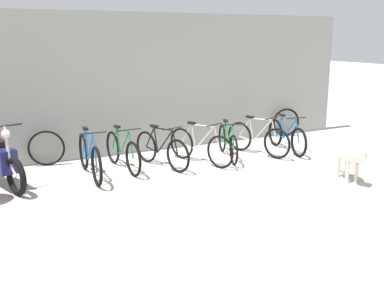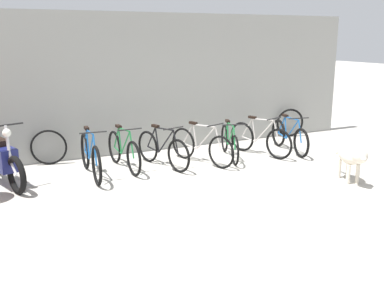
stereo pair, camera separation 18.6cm
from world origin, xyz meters
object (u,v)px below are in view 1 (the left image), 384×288
(bicycle_3, at_px, (200,146))
(bicycle_4, at_px, (228,142))
(bicycle_1, at_px, (122,152))
(bicycle_2, at_px, (161,150))
(spare_tire_left, at_px, (286,122))
(bicycle_5, at_px, (258,139))
(spare_tire_right, at_px, (46,148))
(bicycle_6, at_px, (286,136))
(motorcycle, at_px, (0,161))
(stray_dog, at_px, (351,156))
(bicycle_0, at_px, (90,157))

(bicycle_3, height_order, bicycle_4, bicycle_3)
(bicycle_1, distance_m, bicycle_2, 0.74)
(bicycle_1, xyz_separation_m, spare_tire_left, (4.61, 0.92, 0.01))
(bicycle_5, xyz_separation_m, spare_tire_right, (-4.14, 1.18, 0.01))
(spare_tire_right, bearing_deg, bicycle_5, -15.86)
(bicycle_4, distance_m, bicycle_6, 1.45)
(bicycle_2, bearing_deg, bicycle_3, 67.32)
(bicycle_2, relative_size, bicycle_4, 0.97)
(bicycle_1, bearing_deg, spare_tire_left, 97.75)
(bicycle_2, xyz_separation_m, motorcycle, (-2.85, 0.17, 0.11))
(bicycle_1, relative_size, stray_dog, 1.62)
(bicycle_0, bearing_deg, spare_tire_right, -150.65)
(bicycle_5, distance_m, stray_dog, 2.25)
(spare_tire_left, bearing_deg, stray_dog, -111.32)
(bicycle_2, height_order, bicycle_3, bicycle_3)
(bicycle_6, bearing_deg, spare_tire_right, -93.96)
(bicycle_3, height_order, bicycle_6, bicycle_3)
(bicycle_5, bearing_deg, bicycle_4, -113.95)
(spare_tire_right, bearing_deg, bicycle_4, -17.92)
(bicycle_6, xyz_separation_m, spare_tire_left, (0.96, 1.21, 0.02))
(bicycle_1, xyz_separation_m, bicycle_3, (1.50, -0.29, 0.00))
(bicycle_6, bearing_deg, bicycle_3, -80.12)
(bicycle_4, distance_m, bicycle_5, 0.71)
(bicycle_4, distance_m, motorcycle, 4.35)
(bicycle_4, bearing_deg, bicycle_6, 104.82)
(bicycle_6, bearing_deg, bicycle_1, -84.62)
(bicycle_1, relative_size, bicycle_3, 1.04)
(bicycle_3, relative_size, bicycle_4, 1.00)
(motorcycle, relative_size, stray_dog, 1.76)
(bicycle_3, bearing_deg, bicycle_4, 78.30)
(bicycle_4, height_order, bicycle_6, bicycle_6)
(motorcycle, distance_m, spare_tire_left, 6.81)
(bicycle_4, bearing_deg, bicycle_5, 103.56)
(bicycle_3, bearing_deg, bicycle_6, 70.33)
(motorcycle, bearing_deg, bicycle_5, 70.17)
(bicycle_3, distance_m, spare_tire_right, 2.99)
(bicycle_1, relative_size, spare_tire_right, 2.36)
(bicycle_3, bearing_deg, stray_dog, 19.58)
(bicycle_1, bearing_deg, stray_dog, 49.49)
(bicycle_0, xyz_separation_m, bicycle_2, (1.39, 0.00, -0.03))
(bicycle_0, height_order, bicycle_2, bicycle_0)
(bicycle_6, bearing_deg, motorcycle, -82.70)
(bicycle_3, distance_m, spare_tire_left, 3.33)
(bicycle_4, relative_size, motorcycle, 0.89)
(spare_tire_left, bearing_deg, bicycle_2, -164.15)
(stray_dog, bearing_deg, motorcycle, -95.55)
(stray_dog, distance_m, spare_tire_left, 3.64)
(bicycle_2, bearing_deg, bicycle_0, -105.22)
(bicycle_0, height_order, spare_tire_left, bicycle_0)
(bicycle_4, relative_size, spare_tire_right, 2.28)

